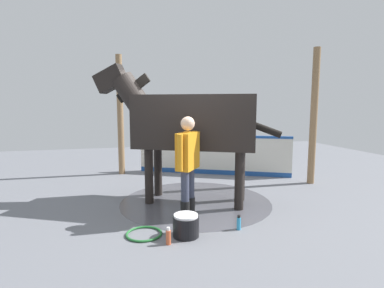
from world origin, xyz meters
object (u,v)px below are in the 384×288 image
(bottle_shampoo, at_px, (239,223))
(hose_coil, at_px, (144,234))
(bottle_spray, at_px, (168,237))
(horse, at_px, (190,121))
(handler, at_px, (188,161))
(wash_bucket, at_px, (186,226))

(bottle_shampoo, relative_size, hose_coil, 0.43)
(bottle_spray, bearing_deg, bottle_shampoo, -79.31)
(horse, distance_m, bottle_shampoo, 2.08)
(hose_coil, bearing_deg, handler, -59.36)
(wash_bucket, bearing_deg, bottle_shampoo, -88.75)
(handler, xyz_separation_m, bottle_shampoo, (-0.61, -0.62, -0.85))
(bottle_shampoo, relative_size, bottle_spray, 0.94)
(hose_coil, bearing_deg, bottle_shampoo, -97.06)
(bottle_shampoo, xyz_separation_m, hose_coil, (0.17, 1.37, -0.08))
(horse, xyz_separation_m, handler, (-0.86, 0.25, -0.58))
(wash_bucket, relative_size, bottle_spray, 1.57)
(horse, height_order, handler, horse)
(bottle_spray, distance_m, hose_coil, 0.48)
(horse, distance_m, hose_coil, 2.23)
(horse, bearing_deg, handler, 100.40)
(bottle_spray, bearing_deg, horse, -23.10)
(horse, relative_size, bottle_shampoo, 14.65)
(handler, bearing_deg, bottle_spray, -82.44)
(wash_bucket, bearing_deg, bottle_spray, 123.62)
(bottle_shampoo, xyz_separation_m, bottle_spray, (-0.20, 1.09, 0.01))
(wash_bucket, bearing_deg, handler, -16.29)
(bottle_spray, bearing_deg, wash_bucket, -56.38)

